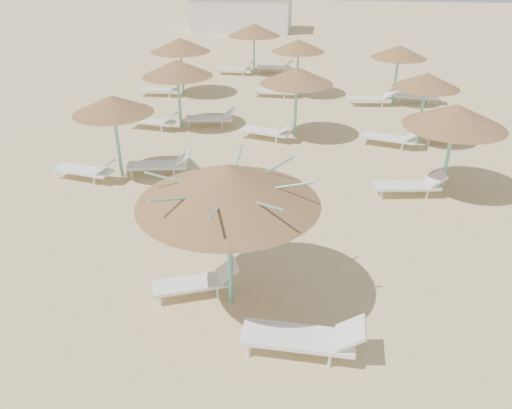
# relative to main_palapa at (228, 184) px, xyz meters

# --- Properties ---
(ground) EXTENTS (120.00, 120.00, 0.00)m
(ground) POSITION_rel_main_palapa_xyz_m (0.45, 0.24, -2.74)
(ground) COLOR #D4BB81
(ground) RESTS_ON ground
(main_palapa) EXTENTS (3.52, 3.52, 3.15)m
(main_palapa) POSITION_rel_main_palapa_xyz_m (0.00, 0.00, 0.00)
(main_palapa) COLOR #6CBCA8
(main_palapa) RESTS_ON ground
(lounger_main_a) EXTENTS (1.89, 1.18, 0.66)m
(lounger_main_a) POSITION_rel_main_palapa_xyz_m (-0.74, 0.16, -2.43)
(lounger_main_a) COLOR white
(lounger_main_a) RESTS_ON ground
(lounger_main_b) EXTENTS (2.25, 0.74, 0.81)m
(lounger_main_b) POSITION_rel_main_palapa_xyz_m (1.62, -1.28, -2.36)
(lounger_main_b) COLOR white
(lounger_main_b) RESTS_ON ground
(palapa_field) EXTENTS (19.79, 18.11, 2.73)m
(palapa_field) POSITION_rel_main_palapa_xyz_m (2.18, 11.25, -0.43)
(palapa_field) COLOR #6CBCA8
(palapa_field) RESTS_ON ground
(service_hut) EXTENTS (8.40, 4.40, 3.25)m
(service_hut) POSITION_rel_main_palapa_xyz_m (-5.55, 35.24, -1.10)
(service_hut) COLOR silver
(service_hut) RESTS_ON ground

